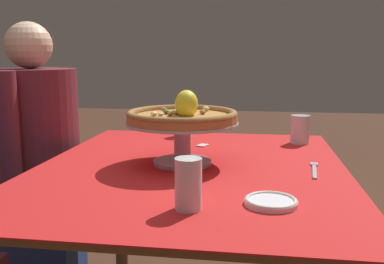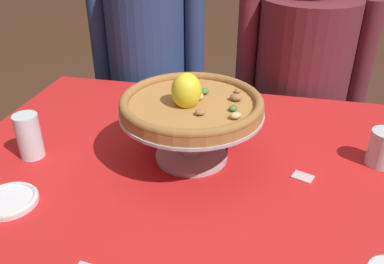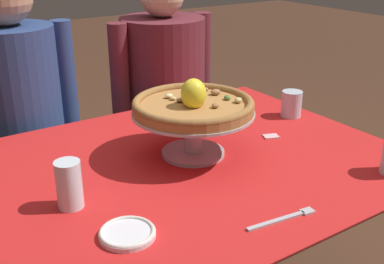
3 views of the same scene
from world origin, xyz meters
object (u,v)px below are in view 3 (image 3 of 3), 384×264
Objects in this scene: pizza_stand at (193,126)px; diner_right at (164,109)px; water_glass_side_right at (291,105)px; dinner_fork at (285,218)px; diner_left at (23,140)px; side_plate at (127,233)px; pizza at (193,104)px; water_glass_side_left at (69,187)px; sugar_packet at (271,136)px.

diner_right reaches higher than pizza_stand.
water_glass_side_right is 0.66m from diner_right.
dinner_fork is 0.15× the size of diner_left.
diner_right is (0.32, 1.11, -0.12)m from dinner_fork.
side_plate is at bearing -91.16° from diner_left.
pizza is 0.29× the size of diner_left.
water_glass_side_left reaches higher than dinner_fork.
water_glass_side_right is (0.49, 0.08, -0.05)m from pizza_stand.
pizza_stand reaches higher than side_plate.
water_glass_side_right reaches higher than sugar_packet.
dinner_fork is (-0.02, -0.42, -0.16)m from pizza.
pizza_stand is 0.07m from pizza.
pizza_stand is 7.40× the size of sugar_packet.
water_glass_side_right is at bearing -35.68° from diner_left.
side_plate is 0.97m from diner_left.
water_glass_side_right reaches higher than dinner_fork.
pizza is 2.94× the size of water_glass_side_left.
water_glass_side_left is at bearing -95.82° from diner_left.
dinner_fork is at bearing -92.72° from pizza_stand.
diner_left reaches higher than water_glass_side_right.
pizza_stand is 0.44m from dinner_fork.
water_glass_side_right is 0.08× the size of diner_left.
pizza is 2.82× the size of side_plate.
dinner_fork is 3.83× the size of sugar_packet.
pizza is 0.81m from diner_left.
water_glass_side_right reaches higher than side_plate.
pizza is at bearing 87.28° from dinner_fork.
dinner_fork is 0.16× the size of diner_right.
water_glass_side_left reaches higher than side_plate.
side_plate is 0.11× the size of diner_right.
pizza_stand is 0.43m from water_glass_side_left.
dinner_fork is at bearing -106.07° from diner_right.
diner_right reaches higher than side_plate.
pizza_stand is 0.31× the size of diner_right.
pizza_stand is 3.84× the size of water_glass_side_right.
side_plate is 2.58× the size of sugar_packet.
diner_left is at bearing 88.84° from side_plate.
pizza is at bearing -113.58° from diner_right.
water_glass_side_left is at bearing 106.89° from side_plate.
pizza_stand reaches higher than sugar_packet.
water_glass_side_left is at bearing -168.61° from pizza.
side_plate is at bearing -142.62° from pizza.
pizza is 0.30× the size of diner_right.
pizza is 0.45m from dinner_fork.
diner_left reaches higher than dinner_fork.
pizza_stand is 0.47m from side_plate.
pizza is 7.27× the size of sugar_packet.
diner_left is at bearing 116.94° from pizza_stand.
sugar_packet is (0.29, -0.03, -0.16)m from pizza.
pizza_stand reaches higher than water_glass_side_left.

